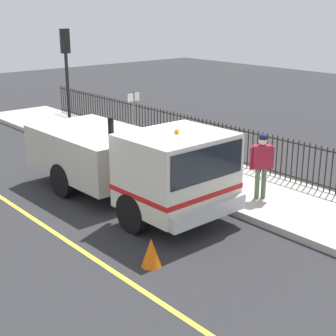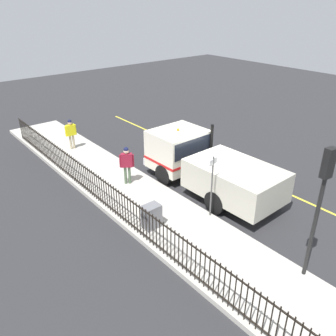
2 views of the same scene
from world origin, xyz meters
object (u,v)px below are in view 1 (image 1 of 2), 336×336
Objects in this scene: work_truck at (134,160)px; traffic_cone at (151,252)px; utility_cabinet at (204,149)px; street_sign at (134,121)px; traffic_light_near at (66,64)px; worker_standing at (262,159)px.

traffic_cone is at bearing 57.41° from work_truck.
work_truck reaches higher than utility_cabinet.
street_sign is (1.54, 2.05, 0.47)m from work_truck.
traffic_cone is (-1.80, -2.94, -0.96)m from work_truck.
utility_cabinet is 2.61m from street_sign.
work_truck is at bearing 58.49° from traffic_cone.
street_sign reaches higher than utility_cabinet.
work_truck is 4.00m from utility_cabinet.
traffic_light_near reaches higher than utility_cabinet.
traffic_light_near is (-0.97, 8.28, 1.88)m from worker_standing.
traffic_light_near is 1.67× the size of street_sign.
utility_cabinet is 6.94m from traffic_cone.
traffic_light_near is 5.92m from utility_cabinet.
street_sign is at bearing 97.08° from traffic_light_near.
work_truck is 7.34× the size of utility_cabinet.
worker_standing is at bearing 104.69° from traffic_light_near.
street_sign is at bearing 159.36° from utility_cabinet.
street_sign is (-1.04, 4.20, 0.46)m from worker_standing.
worker_standing is at bearing -109.26° from utility_cabinet.
traffic_light_near reaches higher than traffic_cone.
traffic_cone is at bearing 77.41° from traffic_light_near.
worker_standing is (2.58, -2.15, 0.01)m from work_truck.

